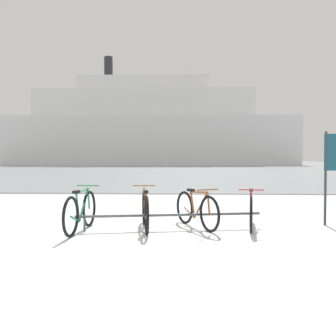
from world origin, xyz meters
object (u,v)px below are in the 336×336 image
Objects in this scene: bicycle_0 at (81,211)px; bicycle_1 at (145,210)px; bicycle_2 at (196,210)px; ferry_ship at (149,129)px; bicycle_3 at (251,210)px.

bicycle_1 is at bearing 12.44° from bicycle_0.
bicycle_1 is 1.01m from bicycle_2.
bicycle_0 is at bearing -85.99° from ferry_ship.
ferry_ship is (-4.07, 58.08, 5.94)m from bicycle_0.
ferry_ship is at bearing 96.20° from bicycle_2.
bicycle_0 is 1.04× the size of bicycle_3.
bicycle_0 is 1.00× the size of bicycle_1.
bicycle_3 is 58.39m from ferry_ship.
bicycle_2 is at bearing 11.88° from bicycle_0.
bicycle_1 is 1.04× the size of bicycle_3.
bicycle_3 reaches higher than bicycle_2.
bicycle_3 is (1.07, 0.01, 0.00)m from bicycle_2.
bicycle_0 is at bearing -171.84° from bicycle_3.
bicycle_0 is 2.23m from bicycle_2.
ferry_ship reaches higher than bicycle_1.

